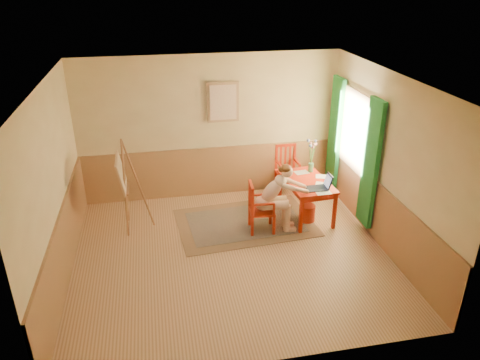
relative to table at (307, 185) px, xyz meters
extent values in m
cube|color=tan|center=(-1.56, -0.99, -0.64)|extent=(5.00, 4.50, 0.02)
cube|color=white|center=(-1.56, -0.99, 2.18)|extent=(5.00, 4.50, 0.02)
cube|color=tan|center=(-1.56, 1.27, 0.77)|extent=(5.00, 0.02, 2.80)
cube|color=tan|center=(-1.56, -3.25, 0.77)|extent=(5.00, 0.02, 2.80)
cube|color=tan|center=(-4.07, -0.99, 0.77)|extent=(0.02, 4.50, 2.80)
cube|color=tan|center=(0.95, -0.99, 0.77)|extent=(0.02, 4.50, 2.80)
cube|color=#AC7B4F|center=(-1.56, 1.24, -0.13)|extent=(5.00, 0.04, 1.00)
cube|color=#AC7B4F|center=(-4.04, -0.99, -0.13)|extent=(0.04, 4.50, 1.00)
cube|color=#AC7B4F|center=(0.92, -0.99, -0.13)|extent=(0.04, 4.50, 1.00)
cube|color=white|center=(0.91, 0.11, 0.92)|extent=(0.02, 1.00, 1.30)
cube|color=#A37C56|center=(0.89, 0.11, 0.92)|extent=(0.03, 1.12, 1.42)
cube|color=#1E7B2F|center=(0.84, -0.67, 0.62)|extent=(0.08, 0.45, 2.20)
cube|color=#1E7B2F|center=(0.84, 0.89, 0.62)|extent=(0.08, 0.45, 2.20)
cube|color=#A37C56|center=(-1.31, 1.22, 1.27)|extent=(0.60, 0.04, 0.76)
cube|color=beige|center=(-1.31, 1.19, 1.27)|extent=(0.50, 0.02, 0.66)
cube|color=#8C7251|center=(-1.14, -0.05, -0.62)|extent=(2.51, 1.77, 0.01)
cube|color=black|center=(-1.14, -0.05, -0.62)|extent=(2.08, 1.34, 0.01)
cube|color=red|center=(0.00, 0.00, 0.07)|extent=(0.80, 1.25, 0.04)
cube|color=red|center=(0.00, 0.00, 0.00)|extent=(0.69, 1.14, 0.10)
cube|color=red|center=(-0.27, -0.57, -0.29)|extent=(0.06, 0.06, 0.68)
cube|color=red|center=(0.35, -0.53, -0.29)|extent=(0.06, 0.06, 0.68)
cube|color=red|center=(-0.35, 0.53, -0.29)|extent=(0.06, 0.06, 0.68)
cube|color=red|center=(0.27, 0.57, -0.29)|extent=(0.06, 0.06, 0.68)
cube|color=red|center=(-0.91, -0.36, -0.24)|extent=(0.45, 0.43, 0.04)
cube|color=red|center=(-1.11, -0.52, -0.45)|extent=(0.05, 0.05, 0.37)
cube|color=red|center=(-0.74, -0.55, -0.45)|extent=(0.05, 0.05, 0.37)
cube|color=red|center=(-1.09, -0.17, -0.45)|extent=(0.05, 0.05, 0.37)
cube|color=red|center=(-0.71, -0.20, -0.45)|extent=(0.05, 0.05, 0.37)
cube|color=red|center=(-1.11, -0.52, 0.03)|extent=(0.05, 0.05, 0.50)
cube|color=red|center=(-1.09, -0.17, 0.03)|extent=(0.05, 0.05, 0.50)
cube|color=red|center=(-1.10, -0.34, 0.25)|extent=(0.08, 0.40, 0.05)
cube|color=red|center=(-1.11, -0.43, 0.02)|extent=(0.03, 0.04, 0.41)
cube|color=red|center=(-1.10, -0.34, 0.02)|extent=(0.03, 0.04, 0.41)
cube|color=red|center=(-1.09, -0.25, 0.02)|extent=(0.03, 0.04, 0.41)
cube|color=red|center=(-0.93, -0.53, -0.02)|extent=(0.38, 0.07, 0.03)
cube|color=red|center=(-0.75, -0.55, -0.12)|extent=(0.04, 0.04, 0.20)
cube|color=red|center=(-0.90, -0.18, -0.02)|extent=(0.38, 0.07, 0.03)
cube|color=red|center=(-0.72, -0.20, -0.12)|extent=(0.04, 0.04, 0.20)
cube|color=red|center=(-0.05, 1.03, -0.21)|extent=(0.44, 0.45, 0.04)
cube|color=red|center=(-0.24, 1.23, -0.43)|extent=(0.05, 0.05, 0.40)
cube|color=red|center=(-0.24, 0.83, -0.43)|extent=(0.05, 0.05, 0.40)
cube|color=red|center=(0.14, 1.23, -0.43)|extent=(0.05, 0.05, 0.40)
cube|color=red|center=(0.14, 0.83, -0.43)|extent=(0.05, 0.05, 0.40)
cube|color=red|center=(-0.24, 1.23, 0.08)|extent=(0.05, 0.05, 0.54)
cube|color=red|center=(0.14, 1.23, 0.08)|extent=(0.05, 0.05, 0.54)
cube|color=red|center=(-0.05, 1.23, 0.32)|extent=(0.43, 0.05, 0.06)
cube|color=red|center=(-0.14, 1.23, 0.06)|extent=(0.04, 0.03, 0.44)
cube|color=red|center=(-0.05, 1.23, 0.06)|extent=(0.04, 0.03, 0.44)
cube|color=red|center=(0.05, 1.23, 0.06)|extent=(0.04, 0.03, 0.44)
cube|color=red|center=(-0.24, 1.03, 0.02)|extent=(0.04, 0.40, 0.03)
cube|color=red|center=(-0.24, 0.84, -0.08)|extent=(0.04, 0.04, 0.22)
cube|color=red|center=(0.14, 1.03, 0.02)|extent=(0.04, 0.40, 0.03)
cube|color=red|center=(0.14, 0.84, -0.08)|extent=(0.04, 0.04, 0.22)
ellipsoid|color=beige|center=(-0.90, -0.37, -0.08)|extent=(0.31, 0.37, 0.22)
cylinder|color=beige|center=(-0.70, -0.48, -0.09)|extent=(0.45, 0.19, 0.16)
cylinder|color=beige|center=(-0.69, -0.30, -0.09)|extent=(0.45, 0.19, 0.16)
cylinder|color=beige|center=(-0.50, -0.49, -0.35)|extent=(0.12, 0.12, 0.50)
cylinder|color=beige|center=(-0.48, -0.32, -0.35)|extent=(0.12, 0.12, 0.50)
cube|color=beige|center=(-0.43, -0.50, -0.59)|extent=(0.21, 0.10, 0.07)
cube|color=beige|center=(-0.42, -0.32, -0.59)|extent=(0.21, 0.10, 0.07)
ellipsoid|color=beige|center=(-0.76, -0.38, 0.14)|extent=(0.50, 0.32, 0.52)
ellipsoid|color=beige|center=(-0.61, -0.40, 0.32)|extent=(0.22, 0.31, 0.18)
sphere|color=beige|center=(-0.51, -0.40, 0.48)|extent=(0.21, 0.21, 0.20)
ellipsoid|color=#4E2B12|center=(-0.53, -0.40, 0.54)|extent=(0.20, 0.21, 0.14)
sphere|color=#4E2B12|center=(-0.60, -0.40, 0.53)|extent=(0.11, 0.11, 0.10)
cylinder|color=beige|center=(-0.53, -0.55, 0.27)|extent=(0.23, 0.13, 0.15)
cylinder|color=beige|center=(-0.31, -0.55, 0.19)|extent=(0.30, 0.12, 0.17)
sphere|color=beige|center=(-0.44, -0.57, 0.24)|extent=(0.09, 0.09, 0.09)
sphere|color=beige|center=(-0.18, -0.53, 0.14)|extent=(0.08, 0.08, 0.07)
cylinder|color=beige|center=(-0.50, -0.26, 0.27)|extent=(0.22, 0.09, 0.15)
cylinder|color=beige|center=(-0.29, -0.30, 0.19)|extent=(0.30, 0.16, 0.17)
sphere|color=beige|center=(-0.41, -0.26, 0.24)|extent=(0.09, 0.09, 0.09)
sphere|color=beige|center=(-0.16, -0.34, 0.14)|extent=(0.08, 0.08, 0.07)
cube|color=#1E2338|center=(0.05, -0.36, 0.10)|extent=(0.35, 0.25, 0.02)
cube|color=#2D3342|center=(0.05, -0.36, 0.10)|extent=(0.31, 0.20, 0.00)
cube|color=#1E2338|center=(0.26, -0.36, 0.23)|extent=(0.08, 0.25, 0.24)
cube|color=#99BFF2|center=(0.25, -0.36, 0.22)|extent=(0.06, 0.21, 0.19)
cube|color=white|center=(0.12, -0.52, 0.09)|extent=(0.26, 0.19, 0.00)
cube|color=white|center=(0.34, 0.10, 0.09)|extent=(0.31, 0.26, 0.00)
cube|color=white|center=(0.02, 0.36, 0.09)|extent=(0.28, 0.22, 0.00)
cube|color=white|center=(0.23, -0.21, 0.09)|extent=(0.32, 0.28, 0.00)
cylinder|color=#3F724C|center=(0.20, 0.37, 0.17)|extent=(0.11, 0.11, 0.16)
cylinder|color=#3F7233|center=(0.18, 0.44, 0.45)|extent=(0.05, 0.14, 0.43)
sphere|color=#728CD8|center=(0.16, 0.50, 0.66)|extent=(0.07, 0.07, 0.07)
cylinder|color=#3F7233|center=(0.17, 0.33, 0.46)|extent=(0.07, 0.09, 0.46)
sphere|color=pink|center=(0.13, 0.30, 0.69)|extent=(0.05, 0.05, 0.05)
cylinder|color=#3F7233|center=(0.21, 0.39, 0.40)|extent=(0.04, 0.04, 0.34)
sphere|color=pink|center=(0.22, 0.40, 0.57)|extent=(0.06, 0.06, 0.05)
cylinder|color=#3F7233|center=(0.16, 0.32, 0.44)|extent=(0.09, 0.12, 0.42)
sphere|color=#728CD8|center=(0.12, 0.26, 0.65)|extent=(0.07, 0.07, 0.06)
cylinder|color=#3F7233|center=(0.24, 0.41, 0.42)|extent=(0.10, 0.08, 0.38)
sphere|color=pink|center=(0.29, 0.44, 0.60)|extent=(0.06, 0.06, 0.05)
cylinder|color=#3F7233|center=(0.22, 0.39, 0.42)|extent=(0.06, 0.05, 0.38)
sphere|color=pink|center=(0.25, 0.41, 0.61)|extent=(0.06, 0.06, 0.05)
cylinder|color=#3F7233|center=(0.24, 0.42, 0.45)|extent=(0.10, 0.10, 0.43)
sphere|color=#728CD8|center=(0.28, 0.46, 0.66)|extent=(0.06, 0.06, 0.05)
cylinder|color=#A33219|center=(-0.02, -0.19, -0.47)|extent=(0.34, 0.34, 0.31)
cylinder|color=brown|center=(-3.18, 0.05, 0.20)|extent=(0.08, 0.31, 1.67)
cylinder|color=brown|center=(-3.19, 0.32, 0.20)|extent=(0.09, 0.31, 1.67)
cylinder|color=brown|center=(-2.96, 0.19, 0.20)|extent=(0.44, 0.04, 1.67)
cylinder|color=brown|center=(-3.21, 0.18, 0.14)|extent=(0.03, 0.47, 0.03)
cube|color=brown|center=(-3.15, 0.18, 0.14)|extent=(0.06, 0.51, 0.03)
cube|color=#A37C56|center=(-3.23, 0.18, 0.43)|extent=(0.14, 0.74, 0.56)
cube|color=beige|center=(-3.21, 0.18, 0.43)|extent=(0.10, 0.67, 0.48)
camera|label=1|loc=(-2.60, -7.05, 3.57)|focal=34.17mm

